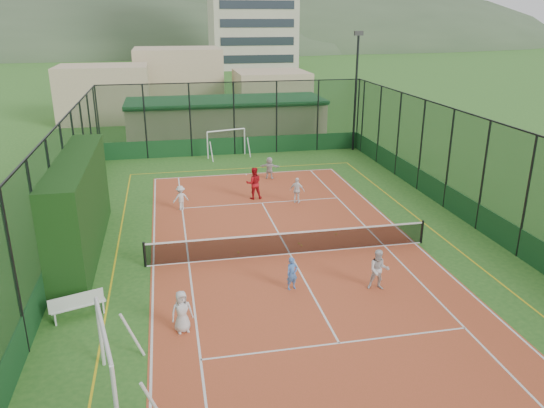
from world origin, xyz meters
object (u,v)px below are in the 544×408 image
(child_near_mid, at_px, (292,273))
(child_far_left, at_px, (181,198))
(futsal_goal_far, at_px, (226,143))
(child_near_right, at_px, (379,270))
(child_near_left, at_px, (182,312))
(coach, at_px, (254,183))
(floodlight_ne, at_px, (356,92))
(child_far_right, at_px, (297,190))
(futsal_goal_near, at_px, (107,365))
(child_far_back, at_px, (269,168))
(clubhouse, at_px, (226,119))
(white_bench, at_px, (78,304))

(child_near_mid, distance_m, child_far_left, 9.76)
(futsal_goal_far, height_order, child_near_right, futsal_goal_far)
(child_near_left, height_order, coach, coach)
(floodlight_ne, height_order, child_far_right, floodlight_ne)
(child_near_left, distance_m, child_near_right, 7.06)
(futsal_goal_near, height_order, child_near_right, futsal_goal_near)
(futsal_goal_far, height_order, child_far_left, futsal_goal_far)
(child_near_right, bearing_deg, floodlight_ne, 87.51)
(child_near_left, height_order, child_far_back, child_near_left)
(child_far_left, distance_m, child_far_right, 5.96)
(clubhouse, distance_m, child_near_left, 27.21)
(child_far_back, bearing_deg, futsal_goal_far, -52.01)
(futsal_goal_far, distance_m, child_near_right, 20.20)
(white_bench, height_order, child_far_right, child_far_right)
(floodlight_ne, distance_m, child_near_mid, 21.81)
(child_near_right, bearing_deg, child_far_back, 109.33)
(futsal_goal_far, bearing_deg, child_far_right, -92.18)
(child_near_right, relative_size, child_far_back, 1.14)
(futsal_goal_far, bearing_deg, child_near_mid, -105.30)
(white_bench, relative_size, child_near_mid, 1.40)
(child_near_left, height_order, child_far_right, child_near_left)
(clubhouse, bearing_deg, white_bench, -107.12)
(futsal_goal_far, height_order, child_far_right, futsal_goal_far)
(futsal_goal_near, distance_m, child_near_left, 3.41)
(futsal_goal_near, xyz_separation_m, child_far_right, (8.26, 13.69, -0.37))
(child_far_left, bearing_deg, white_bench, 50.89)
(clubhouse, bearing_deg, futsal_goal_far, -96.67)
(floodlight_ne, height_order, clubhouse, floodlight_ne)
(child_near_mid, relative_size, child_far_left, 0.97)
(child_near_left, xyz_separation_m, coach, (4.26, 12.01, 0.17))
(floodlight_ne, xyz_separation_m, futsal_goal_near, (-15.06, -24.21, -3.07))
(floodlight_ne, height_order, futsal_goal_near, floodlight_ne)
(futsal_goal_far, xyz_separation_m, child_near_mid, (0.04, -19.35, -0.30))
(child_near_right, distance_m, child_far_right, 9.58)
(coach, bearing_deg, child_near_mid, 88.40)
(futsal_goal_near, xyz_separation_m, futsal_goal_far, (5.81, 24.10, -0.14))
(floodlight_ne, bearing_deg, white_bench, -129.46)
(futsal_goal_near, relative_size, coach, 1.90)
(child_near_left, xyz_separation_m, child_near_mid, (3.93, 1.95, -0.08))
(floodlight_ne, distance_m, child_near_left, 25.36)
(child_near_left, height_order, child_near_right, child_near_right)
(floodlight_ne, distance_m, clubhouse, 10.47)
(child_near_right, bearing_deg, futsal_goal_near, -140.30)
(child_near_mid, relative_size, child_far_back, 0.92)
(child_near_right, height_order, child_far_back, child_near_right)
(futsal_goal_far, distance_m, child_far_back, 6.11)
(child_near_mid, bearing_deg, futsal_goal_far, 72.31)
(child_near_right, distance_m, child_far_back, 14.21)
(clubhouse, xyz_separation_m, futsal_goal_far, (-0.64, -5.51, -0.66))
(futsal_goal_far, bearing_deg, floodlight_ne, -14.74)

